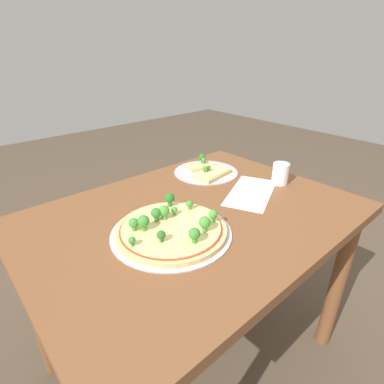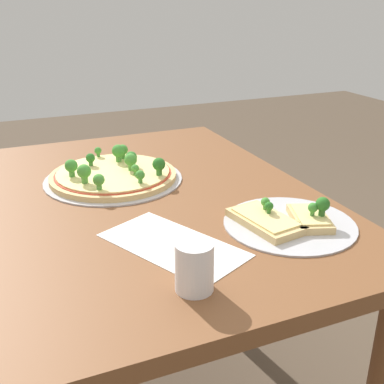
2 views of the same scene
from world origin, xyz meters
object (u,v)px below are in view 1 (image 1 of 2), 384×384
object	(u,v)px
dining_table	(195,237)
pizza_tray_slice	(207,171)
pizza_tray_whole	(171,228)
drinking_cup	(280,174)

from	to	relation	value
dining_table	pizza_tray_slice	size ratio (longest dim) A/B	3.89
pizza_tray_slice	dining_table	bearing A→B (deg)	39.36
dining_table	pizza_tray_whole	world-z (taller)	pizza_tray_whole
pizza_tray_whole	drinking_cup	bearing A→B (deg)	179.40
drinking_cup	pizza_tray_slice	bearing A→B (deg)	-62.27
pizza_tray_whole	drinking_cup	world-z (taller)	drinking_cup
dining_table	pizza_tray_whole	bearing A→B (deg)	18.69
dining_table	pizza_tray_slice	bearing A→B (deg)	-140.64
pizza_tray_whole	pizza_tray_slice	world-z (taller)	pizza_tray_whole
pizza_tray_slice	drinking_cup	distance (m)	0.31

